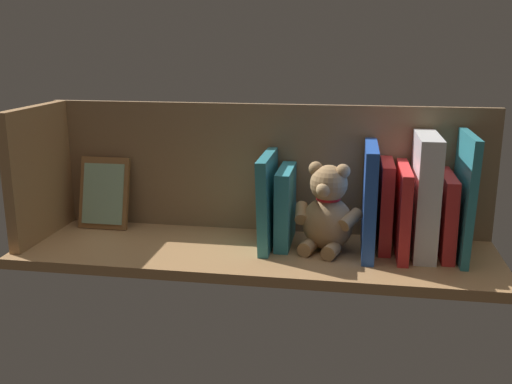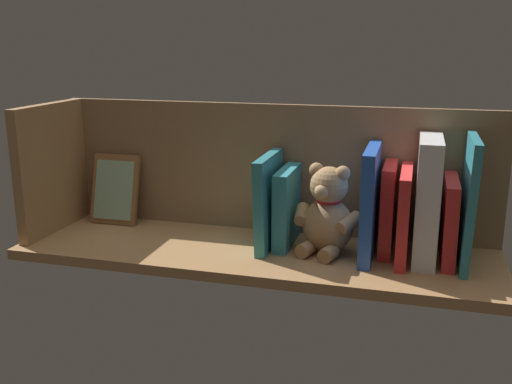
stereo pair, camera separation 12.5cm
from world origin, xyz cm
name	(u,v)px [view 1 (the left image)]	position (x,y,z in cm)	size (l,w,h in cm)	color
ground_plane	(256,252)	(0.00, 0.00, -1.10)	(103.74, 31.49, 2.20)	#A87A4C
shelf_back_panel	(266,168)	(0.00, -13.50, 15.02)	(103.74, 1.50, 30.04)	#8A6848
shelf_side_divider	(39,173)	(49.87, 0.00, 15.02)	(2.40, 25.49, 30.04)	#A87A4C
book_0	(464,196)	(-43.06, -2.89, 12.94)	(1.66, 18.91, 25.88)	teal
book_1	(445,214)	(-39.92, -3.85, 8.56)	(2.64, 16.99, 17.11)	red
dictionary_thick_white	(424,195)	(-35.31, -3.48, 12.66)	(4.59, 17.54, 25.32)	white
book_2	(402,210)	(-30.92, -2.74, 9.33)	(2.21, 19.21, 18.67)	red
book_3	(385,205)	(-27.52, -5.31, 9.56)	(2.62, 14.07, 19.13)	red
book_4	(369,199)	(-23.96, -2.51, 11.53)	(2.53, 19.68, 23.06)	blue
teddy_bear	(327,212)	(-15.26, -1.66, 8.44)	(14.95, 14.30, 19.18)	tan
book_5	(285,206)	(-5.85, -4.50, 8.55)	(3.12, 15.69, 17.10)	teal
book_6	(268,200)	(-2.18, -3.00, 10.12)	(2.25, 18.69, 20.23)	teal
picture_frame_leaning	(104,193)	(38.76, -9.10, 8.35)	(12.06, 5.81, 17.02)	brown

